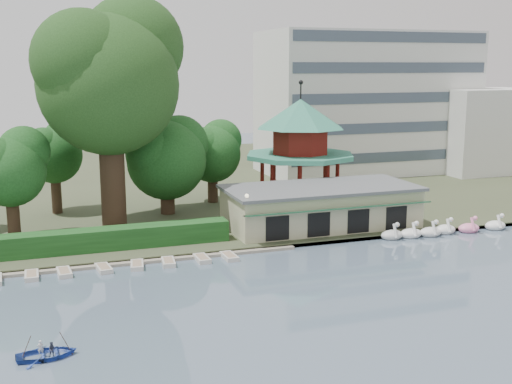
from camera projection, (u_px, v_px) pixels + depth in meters
name	position (u px, v px, depth m)	size (l,w,h in m)	color
ground_plane	(321.00, 329.00, 38.91)	(220.00, 220.00, 0.00)	slate
shore	(161.00, 181.00, 87.08)	(220.00, 70.00, 0.40)	#424930
embankment	(237.00, 250.00, 54.92)	(220.00, 0.60, 0.30)	gray
dock	(93.00, 265.00, 50.99)	(34.00, 1.60, 0.24)	gray
boathouse	(321.00, 206.00, 62.02)	(18.60, 9.39, 3.90)	#B4AF89
pavilion	(300.00, 141.00, 70.96)	(12.40, 12.40, 13.50)	#B4AF89
office_building	(386.00, 107.00, 92.89)	(38.00, 18.00, 20.00)	silver
hedge	(52.00, 243.00, 52.87)	(30.00, 2.00, 1.80)	#1D501D
lamp_post	(247.00, 209.00, 56.35)	(0.36, 0.36, 4.28)	black
big_tree	(110.00, 72.00, 59.30)	(14.37, 13.39, 21.96)	#3A281C
small_trees	(88.00, 162.00, 63.43)	(39.73, 16.44, 10.20)	#3A281C
swan_boats	(441.00, 230.00, 60.60)	(13.56, 2.15, 1.92)	silver
moored_rowboats	(68.00, 272.00, 49.09)	(27.29, 2.64, 0.36)	beige
rowboat_with_passengers	(46.00, 350.00, 35.03)	(4.63, 3.39, 2.01)	#2C49A2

